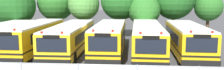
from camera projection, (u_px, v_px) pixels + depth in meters
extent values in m
plane|color=#424244|center=(91.00, 53.00, 20.88)|extent=(160.00, 160.00, 0.00)
cube|color=yellow|center=(2.00, 36.00, 21.55)|extent=(2.65, 10.39, 1.92)
cube|color=white|center=(1.00, 25.00, 21.40)|extent=(2.60, 10.18, 0.12)
cube|color=black|center=(17.00, 33.00, 21.73)|extent=(0.20, 8.07, 0.69)
cube|color=black|center=(2.00, 41.00, 21.61)|extent=(2.68, 10.49, 0.10)
cylinder|color=black|center=(29.00, 39.00, 24.94)|extent=(0.30, 1.01, 1.00)
cylinder|color=black|center=(9.00, 39.00, 25.07)|extent=(0.30, 1.01, 1.00)
cube|color=yellow|center=(34.00, 37.00, 20.86)|extent=(2.48, 9.76, 2.12)
cube|color=white|center=(34.00, 24.00, 20.69)|extent=(2.43, 9.56, 0.12)
cube|color=black|center=(5.00, 61.00, 16.12)|extent=(2.46, 0.18, 0.36)
cube|color=black|center=(4.00, 42.00, 15.98)|extent=(1.98, 0.07, 1.02)
cube|color=black|center=(49.00, 32.00, 21.00)|extent=(0.09, 7.60, 0.76)
cube|color=black|center=(22.00, 32.00, 21.20)|extent=(0.09, 7.60, 0.76)
cube|color=black|center=(35.00, 41.00, 20.92)|extent=(2.50, 9.86, 0.10)
sphere|color=red|center=(14.00, 30.00, 15.97)|extent=(0.18, 0.18, 0.18)
cube|color=black|center=(4.00, 34.00, 15.88)|extent=(1.08, 0.09, 0.24)
cylinder|color=black|center=(30.00, 56.00, 17.48)|extent=(0.29, 1.00, 1.00)
cylinder|color=black|center=(2.00, 56.00, 17.66)|extent=(0.29, 1.00, 1.00)
cylinder|color=black|center=(58.00, 41.00, 23.93)|extent=(0.29, 1.00, 1.00)
cylinder|color=black|center=(37.00, 41.00, 24.11)|extent=(0.29, 1.00, 1.00)
cube|color=yellow|center=(71.00, 37.00, 21.04)|extent=(2.57, 10.83, 1.97)
cube|color=white|center=(71.00, 25.00, 20.88)|extent=(2.52, 10.61, 0.12)
cube|color=black|center=(52.00, 62.00, 15.76)|extent=(2.53, 0.18, 0.36)
cube|color=black|center=(51.00, 45.00, 15.64)|extent=(2.03, 0.08, 0.94)
cube|color=black|center=(86.00, 33.00, 21.20)|extent=(0.12, 8.43, 0.71)
cube|color=black|center=(58.00, 33.00, 21.37)|extent=(0.12, 8.43, 0.71)
cube|color=black|center=(71.00, 42.00, 21.10)|extent=(2.60, 10.94, 0.10)
sphere|color=red|center=(62.00, 33.00, 15.64)|extent=(0.18, 0.18, 0.18)
sphere|color=red|center=(42.00, 32.00, 15.73)|extent=(0.18, 0.18, 0.18)
cube|color=black|center=(51.00, 37.00, 15.55)|extent=(1.11, 0.09, 0.24)
cylinder|color=black|center=(73.00, 58.00, 17.14)|extent=(0.29, 1.00, 1.00)
cylinder|color=black|center=(43.00, 57.00, 17.29)|extent=(0.29, 1.00, 1.00)
cylinder|color=black|center=(90.00, 40.00, 24.64)|extent=(0.29, 1.00, 1.00)
cylinder|color=black|center=(69.00, 39.00, 24.79)|extent=(0.29, 1.00, 1.00)
cube|color=yellow|center=(110.00, 38.00, 20.43)|extent=(2.43, 9.70, 2.09)
cube|color=white|center=(110.00, 25.00, 20.27)|extent=(2.38, 9.50, 0.12)
cube|color=black|center=(103.00, 62.00, 15.73)|extent=(2.40, 0.18, 0.36)
cube|color=black|center=(103.00, 44.00, 15.59)|extent=(1.93, 0.08, 1.00)
cube|color=black|center=(124.00, 33.00, 20.58)|extent=(0.10, 7.55, 0.75)
cube|color=black|center=(96.00, 33.00, 20.78)|extent=(0.10, 7.55, 0.75)
cube|color=black|center=(110.00, 42.00, 20.50)|extent=(2.46, 9.80, 0.10)
sphere|color=red|center=(113.00, 31.00, 15.58)|extent=(0.18, 0.18, 0.18)
sphere|color=red|center=(93.00, 31.00, 15.69)|extent=(0.18, 0.18, 0.18)
cube|color=black|center=(103.00, 35.00, 15.50)|extent=(1.06, 0.09, 0.24)
cylinder|color=black|center=(120.00, 58.00, 17.09)|extent=(0.29, 1.00, 1.00)
cylinder|color=black|center=(91.00, 57.00, 17.27)|extent=(0.29, 1.00, 1.00)
cylinder|color=black|center=(123.00, 42.00, 23.47)|extent=(0.29, 1.00, 1.00)
cylinder|color=black|center=(102.00, 41.00, 23.65)|extent=(0.29, 1.00, 1.00)
cube|color=yellow|center=(147.00, 38.00, 20.46)|extent=(2.63, 11.07, 2.03)
cube|color=white|center=(147.00, 25.00, 20.30)|extent=(2.57, 10.84, 0.12)
cube|color=black|center=(150.00, 65.00, 15.10)|extent=(2.42, 0.22, 0.36)
cube|color=black|center=(151.00, 46.00, 14.97)|extent=(1.95, 0.10, 0.97)
cube|color=black|center=(161.00, 34.00, 20.58)|extent=(0.24, 8.59, 0.73)
cube|color=black|center=(133.00, 33.00, 20.83)|extent=(0.24, 8.59, 0.73)
cube|color=black|center=(147.00, 43.00, 20.52)|extent=(2.65, 11.18, 0.10)
sphere|color=red|center=(161.00, 33.00, 14.95)|extent=(0.18, 0.18, 0.18)
sphere|color=red|center=(140.00, 33.00, 15.08)|extent=(0.18, 0.18, 0.18)
cube|color=black|center=(151.00, 38.00, 14.88)|extent=(1.07, 0.10, 0.24)
cylinder|color=black|center=(164.00, 60.00, 16.44)|extent=(0.30, 1.01, 1.00)
cylinder|color=black|center=(134.00, 59.00, 16.65)|extent=(0.30, 1.01, 1.00)
cylinder|color=black|center=(156.00, 41.00, 24.13)|extent=(0.30, 1.01, 1.00)
cylinder|color=black|center=(135.00, 40.00, 24.34)|extent=(0.30, 1.01, 1.00)
cube|color=yellow|center=(186.00, 38.00, 20.18)|extent=(2.71, 9.66, 2.04)
cube|color=white|center=(187.00, 26.00, 20.02)|extent=(2.65, 9.47, 0.12)
cube|color=black|center=(201.00, 63.00, 15.52)|extent=(2.48, 0.23, 0.36)
cube|color=black|center=(202.00, 45.00, 15.39)|extent=(1.99, 0.12, 0.98)
cube|color=black|center=(201.00, 34.00, 20.29)|extent=(0.26, 7.48, 0.74)
cube|color=black|center=(171.00, 34.00, 20.56)|extent=(0.26, 7.48, 0.74)
cube|color=black|center=(186.00, 43.00, 20.24)|extent=(2.74, 9.76, 0.10)
sphere|color=red|center=(212.00, 32.00, 15.36)|extent=(0.18, 0.18, 0.18)
sphere|color=red|center=(191.00, 32.00, 15.50)|extent=(0.18, 0.18, 0.18)
cube|color=black|center=(202.00, 36.00, 15.30)|extent=(1.10, 0.11, 0.24)
cylinder|color=black|center=(211.00, 59.00, 16.86)|extent=(0.31, 1.01, 1.00)
cylinder|color=black|center=(180.00, 58.00, 17.08)|extent=(0.31, 1.01, 1.00)
cylinder|color=black|center=(191.00, 42.00, 23.14)|extent=(0.31, 1.01, 1.00)
cylinder|color=black|center=(169.00, 42.00, 23.37)|extent=(0.31, 1.01, 1.00)
cylinder|color=#4C3823|center=(16.00, 30.00, 28.36)|extent=(0.35, 0.35, 2.03)
sphere|color=#1E561E|center=(14.00, 5.00, 27.93)|extent=(4.99, 4.99, 4.99)
sphere|color=#1E561E|center=(15.00, 7.00, 27.89)|extent=(3.79, 3.79, 3.79)
cylinder|color=#4C3823|center=(57.00, 26.00, 30.80)|extent=(0.46, 0.46, 2.49)
sphere|color=#286623|center=(56.00, 2.00, 30.35)|extent=(4.75, 4.75, 4.75)
cylinder|color=#4C3823|center=(84.00, 27.00, 28.47)|extent=(0.38, 0.38, 2.64)
sphere|color=#478438|center=(84.00, 4.00, 28.06)|extent=(3.68, 3.68, 3.68)
sphere|color=#478438|center=(89.00, 1.00, 28.04)|extent=(2.25, 2.25, 2.25)
cylinder|color=#4C3823|center=(120.00, 27.00, 28.64)|extent=(0.42, 0.42, 2.73)
sphere|color=#1E561E|center=(120.00, 1.00, 28.18)|extent=(4.60, 4.60, 4.60)
sphere|color=#1E561E|center=(114.00, 2.00, 27.91)|extent=(2.91, 2.91, 2.91)
cylinder|color=#4C3823|center=(144.00, 31.00, 27.24)|extent=(0.38, 0.38, 2.03)
sphere|color=#286623|center=(144.00, 11.00, 26.89)|extent=(3.55, 3.55, 3.55)
sphere|color=#286623|center=(138.00, 12.00, 27.35)|extent=(2.34, 2.34, 2.34)
cylinder|color=#4C3823|center=(173.00, 27.00, 27.93)|extent=(0.46, 0.46, 2.91)
sphere|color=#1E561E|center=(168.00, 0.00, 27.65)|extent=(3.76, 3.76, 3.76)
cylinder|color=#4C3823|center=(207.00, 28.00, 27.99)|extent=(0.37, 0.37, 2.53)
sphere|color=#286623|center=(209.00, 7.00, 27.62)|extent=(3.24, 3.24, 3.24)
sphere|color=#286623|center=(210.00, 9.00, 27.72)|extent=(2.15, 2.15, 2.15)
cylinder|color=#9EA0A3|center=(49.00, 64.00, 10.61)|extent=(23.41, 0.04, 0.04)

